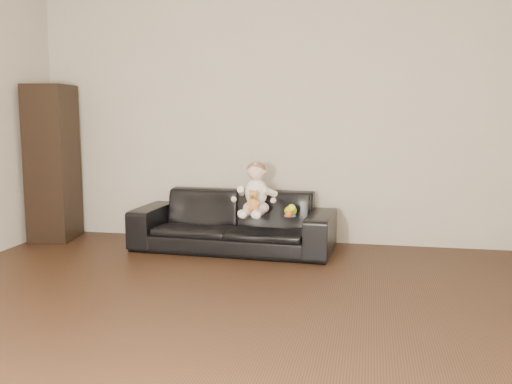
% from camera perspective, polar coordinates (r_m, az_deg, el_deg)
% --- Properties ---
extents(floor, '(5.50, 5.50, 0.00)m').
position_cam_1_polar(floor, '(3.54, -6.41, -14.48)').
color(floor, '#331F12').
rests_on(floor, ground).
extents(wall_back, '(5.00, 0.00, 5.00)m').
position_cam_1_polar(wall_back, '(5.95, 1.57, 7.51)').
color(wall_back, '#BDB39F').
rests_on(wall_back, ground).
extents(sofa, '(1.99, 0.87, 0.57)m').
position_cam_1_polar(sofa, '(5.62, -2.28, -2.93)').
color(sofa, black).
rests_on(sofa, floor).
extents(cabinet, '(0.49, 0.62, 1.63)m').
position_cam_1_polar(cabinet, '(6.40, -19.64, 2.74)').
color(cabinet, black).
rests_on(cabinet, floor).
extents(shelf_item, '(0.22, 0.28, 0.28)m').
position_cam_1_polar(shelf_item, '(6.37, -19.64, 6.03)').
color(shelf_item, silver).
rests_on(shelf_item, cabinet).
extents(baby, '(0.37, 0.45, 0.51)m').
position_cam_1_polar(baby, '(5.41, -0.03, 0.01)').
color(baby, '#F7D1D0').
rests_on(baby, sofa).
extents(teddy_bear, '(0.11, 0.12, 0.19)m').
position_cam_1_polar(teddy_bear, '(5.27, -0.25, -0.90)').
color(teddy_bear, '#C47D38').
rests_on(teddy_bear, sofa).
extents(toy_green, '(0.15, 0.16, 0.10)m').
position_cam_1_polar(toy_green, '(5.39, 3.48, -1.90)').
color(toy_green, '#CEE71B').
rests_on(toy_green, sofa).
extents(toy_rattle, '(0.09, 0.09, 0.07)m').
position_cam_1_polar(toy_rattle, '(5.30, 3.31, -2.20)').
color(toy_rattle, '#EC501B').
rests_on(toy_rattle, sofa).
extents(toy_blue_disc, '(0.12, 0.12, 0.02)m').
position_cam_1_polar(toy_blue_disc, '(5.39, 3.44, -2.36)').
color(toy_blue_disc, '#1A98D7').
rests_on(toy_blue_disc, sofa).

